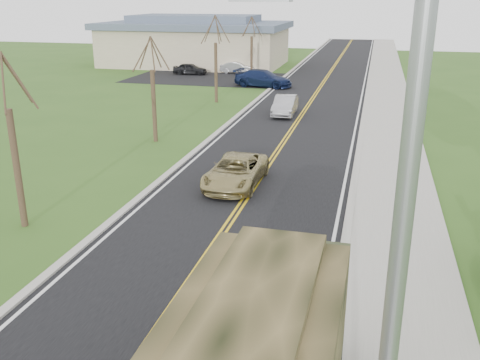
% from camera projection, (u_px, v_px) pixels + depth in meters
% --- Properties ---
extents(road, '(8.00, 120.00, 0.01)m').
position_uv_depth(road, '(316.00, 93.00, 44.89)').
color(road, black).
rests_on(road, ground).
extents(curb_right, '(0.30, 120.00, 0.12)m').
position_uv_depth(curb_right, '(367.00, 94.00, 43.91)').
color(curb_right, '#9E998E').
rests_on(curb_right, ground).
extents(sidewalk_right, '(3.20, 120.00, 0.10)m').
position_uv_depth(sidewalk_right, '(389.00, 95.00, 43.52)').
color(sidewalk_right, '#9E998E').
rests_on(sidewalk_right, ground).
extents(curb_left, '(0.30, 120.00, 0.10)m').
position_uv_depth(curb_left, '(268.00, 90.00, 45.83)').
color(curb_left, '#9E998E').
rests_on(curb_left, ground).
extents(street_light, '(1.65, 0.22, 8.00)m').
position_uv_depth(street_light, '(378.00, 356.00, 5.19)').
color(street_light, gray).
rests_on(street_light, ground).
extents(bare_tree_a, '(1.93, 2.26, 6.08)m').
position_uv_depth(bare_tree_a, '(15.00, 155.00, 18.14)').
color(bare_tree_a, '#38281C').
rests_on(bare_tree_a, ground).
extents(bare_tree_b, '(1.83, 2.14, 5.73)m').
position_uv_depth(bare_tree_b, '(153.00, 97.00, 29.19)').
color(bare_tree_b, '#38281C').
rests_on(bare_tree_b, ground).
extents(bare_tree_c, '(2.04, 2.39, 6.42)m').
position_uv_depth(bare_tree_c, '(216.00, 66.00, 40.09)').
color(bare_tree_c, '#38281C').
rests_on(bare_tree_c, ground).
extents(bare_tree_d, '(1.88, 2.20, 5.91)m').
position_uv_depth(bare_tree_d, '(251.00, 53.00, 51.17)').
color(bare_tree_d, '#38281C').
rests_on(bare_tree_d, ground).
extents(commercial_building, '(25.50, 21.50, 5.65)m').
position_uv_depth(commercial_building, '(196.00, 41.00, 62.33)').
color(commercial_building, tan).
rests_on(commercial_building, ground).
extents(suv_champagne, '(2.19, 4.59, 1.26)m').
position_uv_depth(suv_champagne, '(236.00, 171.00, 22.83)').
color(suv_champagne, '#978A55').
rests_on(suv_champagne, ground).
extents(sedan_silver, '(1.50, 4.01, 1.31)m').
position_uv_depth(sedan_silver, '(285.00, 105.00, 36.43)').
color(sedan_silver, '#A09FA4').
rests_on(sedan_silver, ground).
extents(lot_car_dark, '(3.55, 1.58, 1.19)m').
position_uv_depth(lot_car_dark, '(190.00, 69.00, 55.06)').
color(lot_car_dark, black).
rests_on(lot_car_dark, ground).
extents(lot_car_silver, '(3.75, 1.55, 1.21)m').
position_uv_depth(lot_car_silver, '(238.00, 68.00, 55.96)').
color(lot_car_silver, '#ABABAF').
rests_on(lot_car_silver, ground).
extents(lot_car_navy, '(5.49, 3.03, 1.51)m').
position_uv_depth(lot_car_navy, '(263.00, 78.00, 47.62)').
color(lot_car_navy, '#101B3D').
rests_on(lot_car_navy, ground).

